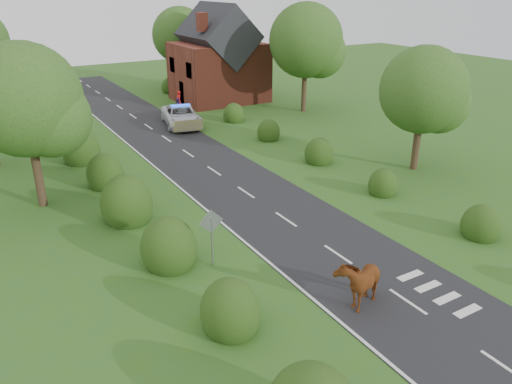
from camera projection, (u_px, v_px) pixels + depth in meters
ground at (338, 255)px, 21.45m from camera, size 120.00×120.00×0.00m
road at (194, 158)px, 33.33m from camera, size 6.00×70.00×0.02m
road_markings at (184, 171)px, 30.93m from camera, size 4.96×70.00×0.01m
hedgerow_left at (110, 181)px, 27.36m from camera, size 2.75×50.41×3.00m
hedgerow_right at (308, 149)px, 33.23m from camera, size 2.10×45.78×2.10m
tree_left_a at (31, 105)px, 24.18m from camera, size 5.74×5.60×8.38m
tree_right_a at (427, 93)px, 29.55m from camera, size 5.33×5.20×7.56m
tree_right_b at (310, 44)px, 43.18m from camera, size 6.56×6.40×9.40m
tree_right_c at (183, 38)px, 53.73m from camera, size 6.15×6.00×8.58m
road_sign at (211, 229)px, 20.04m from camera, size 1.06×0.08×2.53m
house at (218, 61)px, 48.22m from camera, size 8.00×7.40×9.17m
cow at (359, 283)px, 17.98m from camera, size 2.56×1.97×1.61m
police_van at (181, 116)px, 40.58m from camera, size 3.76×6.14×1.73m
pedestrian_red at (179, 101)px, 45.45m from camera, size 0.77×0.73×1.77m
pedestrian_purple at (178, 107)px, 43.66m from camera, size 0.94×0.94×1.54m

